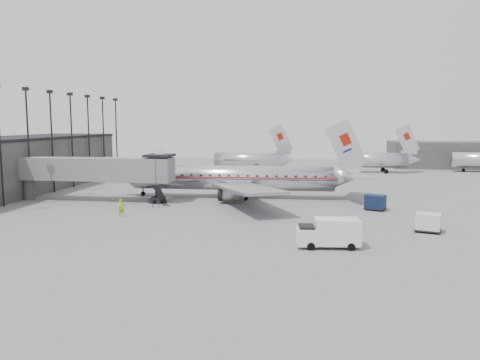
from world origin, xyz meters
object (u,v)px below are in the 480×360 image
object	(u,v)px
airliner	(238,178)
ramp_worker	(121,208)
baggage_cart_white	(428,222)
service_van	(329,233)
baggage_cart_navy	(375,202)

from	to	relation	value
airliner	ramp_worker	world-z (taller)	airliner
baggage_cart_white	ramp_worker	distance (m)	32.32
service_van	baggage_cart_white	xyz separation A→B (m)	(9.73, 7.02, -0.32)
baggage_cart_white	service_van	bearing A→B (deg)	-126.00
baggage_cart_navy	service_van	bearing A→B (deg)	-85.80
airliner	baggage_cart_white	distance (m)	27.83
service_van	baggage_cart_navy	world-z (taller)	service_van
service_van	ramp_worker	distance (m)	24.58
airliner	ramp_worker	distance (m)	18.73
service_van	baggage_cart_navy	bearing A→B (deg)	64.84
baggage_cart_navy	baggage_cart_white	bearing A→B (deg)	-49.24
baggage_cart_navy	ramp_worker	bearing A→B (deg)	-140.88
baggage_cart_white	airliner	bearing A→B (deg)	157.76
baggage_cart_navy	ramp_worker	world-z (taller)	ramp_worker
ramp_worker	service_van	bearing A→B (deg)	-68.45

